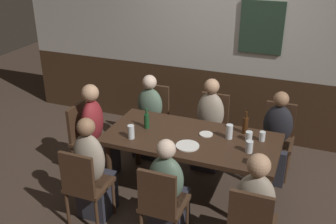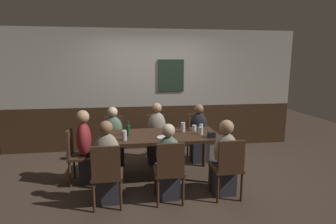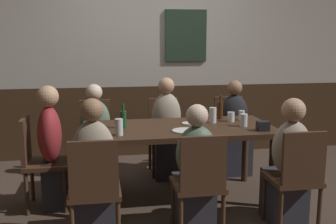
# 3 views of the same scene
# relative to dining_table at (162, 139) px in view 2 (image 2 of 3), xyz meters

# --- Properties ---
(ground_plane) EXTENTS (12.00, 12.00, 0.00)m
(ground_plane) POSITION_rel_dining_table_xyz_m (0.00, 0.00, -0.66)
(ground_plane) COLOR #423328
(wall_back) EXTENTS (6.40, 0.13, 2.60)m
(wall_back) POSITION_rel_dining_table_xyz_m (0.00, 1.65, 0.64)
(wall_back) COLOR #3D2819
(wall_back) RESTS_ON ground_plane
(dining_table) EXTENTS (1.86, 0.90, 0.74)m
(dining_table) POSITION_rel_dining_table_xyz_m (0.00, 0.00, 0.00)
(dining_table) COLOR #382316
(dining_table) RESTS_ON ground_plane
(chair_head_west) EXTENTS (0.40, 0.40, 0.88)m
(chair_head_west) POSITION_rel_dining_table_xyz_m (-1.35, 0.00, -0.17)
(chair_head_west) COLOR #422B1C
(chair_head_west) RESTS_ON ground_plane
(chair_left_near) EXTENTS (0.40, 0.40, 0.88)m
(chair_left_near) POSITION_rel_dining_table_xyz_m (-0.82, -0.86, -0.17)
(chair_left_near) COLOR #422B1C
(chair_left_near) RESTS_ON ground_plane
(chair_right_far) EXTENTS (0.40, 0.40, 0.88)m
(chair_right_far) POSITION_rel_dining_table_xyz_m (0.82, 0.86, -0.17)
(chair_right_far) COLOR #422B1C
(chair_right_far) RESTS_ON ground_plane
(chair_right_near) EXTENTS (0.40, 0.40, 0.88)m
(chair_right_near) POSITION_rel_dining_table_xyz_m (0.82, -0.86, -0.17)
(chair_right_near) COLOR #422B1C
(chair_right_near) RESTS_ON ground_plane
(chair_mid_far) EXTENTS (0.40, 0.40, 0.88)m
(chair_mid_far) POSITION_rel_dining_table_xyz_m (0.00, 0.86, -0.17)
(chair_mid_far) COLOR #422B1C
(chair_mid_far) RESTS_ON ground_plane
(chair_mid_near) EXTENTS (0.40, 0.40, 0.88)m
(chair_mid_near) POSITION_rel_dining_table_xyz_m (0.00, -0.86, -0.17)
(chair_mid_near) COLOR #422B1C
(chair_mid_near) RESTS_ON ground_plane
(chair_left_far) EXTENTS (0.40, 0.40, 0.88)m
(chair_left_far) POSITION_rel_dining_table_xyz_m (-0.82, 0.86, -0.17)
(chair_left_far) COLOR #422B1C
(chair_left_far) RESTS_ON ground_plane
(person_head_west) EXTENTS (0.37, 0.34, 1.17)m
(person_head_west) POSITION_rel_dining_table_xyz_m (-1.19, 0.00, -0.16)
(person_head_west) COLOR #2D2D38
(person_head_west) RESTS_ON ground_plane
(person_left_near) EXTENTS (0.34, 0.37, 1.16)m
(person_left_near) POSITION_rel_dining_table_xyz_m (-0.82, -0.70, -0.18)
(person_left_near) COLOR #2D2D38
(person_left_near) RESTS_ON ground_plane
(person_right_far) EXTENTS (0.34, 0.37, 1.11)m
(person_right_far) POSITION_rel_dining_table_xyz_m (0.82, 0.70, -0.20)
(person_right_far) COLOR #2D2D38
(person_right_far) RESTS_ON ground_plane
(person_right_near) EXTENTS (0.34, 0.37, 1.12)m
(person_right_near) POSITION_rel_dining_table_xyz_m (0.82, -0.70, -0.19)
(person_right_near) COLOR #2D2D38
(person_right_near) RESTS_ON ground_plane
(person_mid_far) EXTENTS (0.34, 0.37, 1.15)m
(person_mid_far) POSITION_rel_dining_table_xyz_m (-0.00, 0.70, -0.18)
(person_mid_far) COLOR #2D2D38
(person_mid_far) RESTS_ON ground_plane
(person_mid_near) EXTENTS (0.34, 0.37, 1.09)m
(person_mid_near) POSITION_rel_dining_table_xyz_m (0.00, -0.70, -0.21)
(person_mid_near) COLOR #2D2D38
(person_mid_near) RESTS_ON ground_plane
(person_left_far) EXTENTS (0.34, 0.37, 1.09)m
(person_left_far) POSITION_rel_dining_table_xyz_m (-0.82, 0.70, -0.21)
(person_left_far) COLOR #2D2D38
(person_left_far) RESTS_ON ground_plane
(beer_glass_half) EXTENTS (0.07, 0.07, 0.12)m
(beer_glass_half) POSITION_rel_dining_table_xyz_m (0.63, -0.09, 0.13)
(beer_glass_half) COLOR silver
(beer_glass_half) RESTS_ON dining_table
(tumbler_short) EXTENTS (0.06, 0.06, 0.10)m
(tumbler_short) POSITION_rel_dining_table_xyz_m (0.72, 0.20, 0.12)
(tumbler_short) COLOR silver
(tumbler_short) RESTS_ON dining_table
(tumbler_water) EXTENTS (0.07, 0.07, 0.10)m
(tumbler_water) POSITION_rel_dining_table_xyz_m (0.58, 0.15, 0.12)
(tumbler_water) COLOR silver
(tumbler_water) RESTS_ON dining_table
(highball_clear) EXTENTS (0.07, 0.07, 0.15)m
(highball_clear) POSITION_rel_dining_table_xyz_m (-0.60, -0.25, 0.14)
(highball_clear) COLOR silver
(highball_clear) RESTS_ON dining_table
(pint_glass_pale) EXTENTS (0.07, 0.07, 0.16)m
(pint_glass_pale) POSITION_rel_dining_table_xyz_m (0.38, 0.12, 0.15)
(pint_glass_pale) COLOR silver
(pint_glass_pale) RESTS_ON dining_table
(beer_bottle_green) EXTENTS (0.06, 0.06, 0.24)m
(beer_bottle_green) POSITION_rel_dining_table_xyz_m (-0.54, 0.03, 0.17)
(beer_bottle_green) COLOR #194723
(beer_bottle_green) RESTS_ON dining_table
(beer_bottle_brown) EXTENTS (0.06, 0.06, 0.26)m
(beer_bottle_brown) POSITION_rel_dining_table_xyz_m (0.51, 0.31, 0.18)
(beer_bottle_brown) COLOR #42230F
(beer_bottle_brown) RESTS_ON dining_table
(plate_white_large) EXTENTS (0.24, 0.24, 0.01)m
(plate_white_large) POSITION_rel_dining_table_xyz_m (0.02, -0.20, 0.08)
(plate_white_large) COLOR white
(plate_white_large) RESTS_ON dining_table
(plate_white_small) EXTENTS (0.15, 0.15, 0.01)m
(plate_white_small) POSITION_rel_dining_table_xyz_m (0.13, 0.11, 0.08)
(plate_white_small) COLOR white
(plate_white_small) RESTS_ON dining_table
(condiment_caddy) EXTENTS (0.11, 0.09, 0.09)m
(condiment_caddy) POSITION_rel_dining_table_xyz_m (0.75, -0.30, 0.12)
(condiment_caddy) COLOR black
(condiment_caddy) RESTS_ON dining_table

